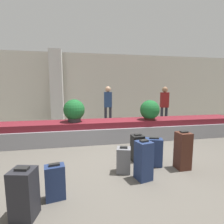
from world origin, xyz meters
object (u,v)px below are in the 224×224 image
at_px(traveler_1, 108,103).
at_px(suitcase_1, 124,160).
at_px(suitcase_5, 144,160).
at_px(suitcase_0, 154,152).
at_px(suitcase_2, 137,148).
at_px(traveler_0, 164,103).
at_px(potted_plant_1, 150,110).
at_px(potted_plant_0, 74,111).
at_px(pillar, 57,87).
at_px(suitcase_7, 55,182).
at_px(suitcase_3, 183,151).
at_px(suitcase_4, 24,194).

bearing_deg(traveler_1, suitcase_1, -87.01).
bearing_deg(suitcase_5, suitcase_0, 35.96).
xyz_separation_m(suitcase_2, traveler_1, (-0.04, 3.57, 0.68)).
height_order(traveler_0, traveler_1, traveler_1).
distance_m(suitcase_1, potted_plant_1, 2.46).
bearing_deg(potted_plant_0, pillar, 104.78).
xyz_separation_m(suitcase_7, potted_plant_0, (0.23, 2.66, 0.67)).
bearing_deg(potted_plant_0, traveler_0, 22.83).
height_order(suitcase_2, suitcase_3, suitcase_3).
xyz_separation_m(suitcase_0, potted_plant_0, (-1.60, 1.91, 0.64)).
bearing_deg(suitcase_3, suitcase_2, 144.20).
relative_size(suitcase_2, suitcase_7, 1.13).
height_order(suitcase_0, potted_plant_1, potted_plant_1).
height_order(suitcase_2, potted_plant_1, potted_plant_1).
bearing_deg(suitcase_4, suitcase_2, 48.21).
height_order(suitcase_4, suitcase_7, suitcase_4).
bearing_deg(traveler_1, suitcase_0, -77.30).
relative_size(suitcase_4, suitcase_7, 1.23).
relative_size(suitcase_1, suitcase_7, 0.95).
relative_size(pillar, potted_plant_1, 5.31).
xyz_separation_m(suitcase_3, suitcase_5, (-0.90, -0.24, -0.03)).
distance_m(suitcase_5, suitcase_7, 1.46).
height_order(suitcase_1, suitcase_2, suitcase_2).
distance_m(suitcase_5, traveler_0, 4.61).
bearing_deg(traveler_0, traveler_1, 178.45).
bearing_deg(suitcase_1, traveler_1, 101.75).
relative_size(suitcase_2, traveler_1, 0.37).
relative_size(suitcase_7, traveler_1, 0.32).
bearing_deg(suitcase_7, pillar, 84.81).
distance_m(pillar, suitcase_5, 5.90).
bearing_deg(suitcase_1, suitcase_5, -30.88).
height_order(pillar, suitcase_0, pillar).
bearing_deg(suitcase_5, potted_plant_0, 102.89).
xyz_separation_m(suitcase_1, potted_plant_0, (-0.93, 2.08, 0.68)).
height_order(pillar, traveler_0, pillar).
bearing_deg(suitcase_3, suitcase_0, 153.97).
relative_size(pillar, suitcase_5, 4.55).
bearing_deg(traveler_1, suitcase_4, -102.25).
height_order(potted_plant_1, traveler_1, traveler_1).
relative_size(suitcase_3, traveler_0, 0.47).
bearing_deg(potted_plant_1, suitcase_3, -94.56).
distance_m(suitcase_3, suitcase_4, 2.77).
height_order(pillar, potted_plant_1, pillar).
bearing_deg(suitcase_0, pillar, 133.80).
distance_m(suitcase_4, potted_plant_0, 3.08).
relative_size(potted_plant_0, potted_plant_1, 1.08).
distance_m(pillar, traveler_1, 2.46).
xyz_separation_m(potted_plant_0, traveler_0, (3.59, 1.51, 0.03)).
xyz_separation_m(suitcase_0, traveler_1, (-0.28, 3.85, 0.68)).
relative_size(suitcase_5, suitcase_7, 1.33).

